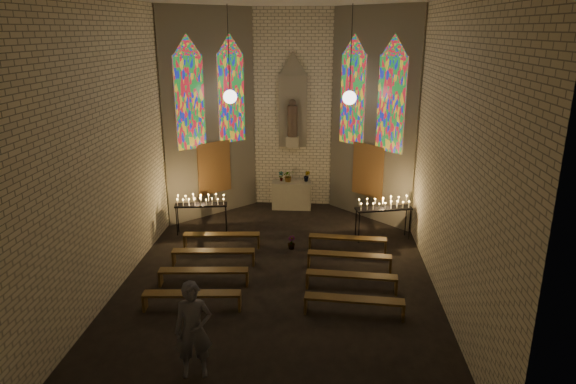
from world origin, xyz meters
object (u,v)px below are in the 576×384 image
at_px(aisle_flower_pot, 291,243).
at_px(votive_stand_left, 201,202).
at_px(votive_stand_right, 384,206).
at_px(visitor, 193,330).
at_px(altar, 292,195).

distance_m(aisle_flower_pot, votive_stand_left, 3.24).
bearing_deg(votive_stand_right, visitor, -135.23).
distance_m(altar, visitor, 9.70).
relative_size(votive_stand_left, visitor, 0.88).
distance_m(votive_stand_left, visitor, 7.17).
xyz_separation_m(altar, votive_stand_right, (3.00, -2.71, 0.60)).
bearing_deg(altar, votive_stand_left, -136.35).
height_order(aisle_flower_pot, votive_stand_left, votive_stand_left).
xyz_separation_m(aisle_flower_pot, votive_stand_right, (2.78, 0.95, 0.90)).
relative_size(aisle_flower_pot, votive_stand_right, 0.22).
bearing_deg(aisle_flower_pot, votive_stand_left, 160.10).
height_order(altar, votive_stand_left, votive_stand_left).
distance_m(votive_stand_right, visitor, 8.09).
relative_size(altar, votive_stand_left, 0.83).
height_order(votive_stand_left, votive_stand_right, votive_stand_right).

